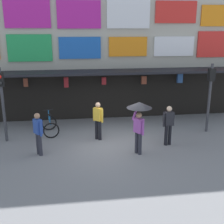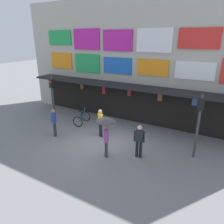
{
  "view_description": "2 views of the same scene",
  "coord_description": "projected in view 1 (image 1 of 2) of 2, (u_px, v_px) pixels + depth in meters",
  "views": [
    {
      "loc": [
        -1.63,
        -11.07,
        4.77
      ],
      "look_at": [
        -0.1,
        0.26,
        1.41
      ],
      "focal_mm": 46.59,
      "sensor_mm": 36.0,
      "label": 1
    },
    {
      "loc": [
        5.46,
        -8.49,
        5.54
      ],
      "look_at": [
        0.14,
        0.85,
        1.67
      ],
      "focal_mm": 33.33,
      "sensor_mm": 36.0,
      "label": 2
    }
  ],
  "objects": [
    {
      "name": "bicycle_parked",
      "position": [
        50.0,
        126.0,
        13.35
      ],
      "size": [
        0.89,
        1.26,
        1.05
      ],
      "color": "black",
      "rests_on": "ground"
    },
    {
      "name": "shopfront",
      "position": [
        103.0,
        43.0,
        15.31
      ],
      "size": [
        18.0,
        2.6,
        8.0
      ],
      "color": "#B2AD9E",
      "rests_on": "ground"
    },
    {
      "name": "pedestrian_with_umbrella",
      "position": [
        139.0,
        113.0,
        10.91
      ],
      "size": [
        0.96,
        0.96,
        2.08
      ],
      "color": "#2D2D38",
      "rests_on": "ground"
    },
    {
      "name": "traffic_light_near",
      "position": [
        2.0,
        93.0,
        12.01
      ],
      "size": [
        0.31,
        0.34,
        3.2
      ],
      "color": "#38383D",
      "rests_on": "ground"
    },
    {
      "name": "pedestrian_in_blue",
      "position": [
        98.0,
        119.0,
        12.54
      ],
      "size": [
        0.42,
        0.4,
        1.68
      ],
      "color": "black",
      "rests_on": "ground"
    },
    {
      "name": "pedestrian_in_yellow",
      "position": [
        168.0,
        122.0,
        11.97
      ],
      "size": [
        0.52,
        0.41,
        1.68
      ],
      "color": "black",
      "rests_on": "ground"
    },
    {
      "name": "traffic_light_far",
      "position": [
        210.0,
        87.0,
        13.21
      ],
      "size": [
        0.28,
        0.33,
        3.2
      ],
      "color": "#38383D",
      "rests_on": "ground"
    },
    {
      "name": "pedestrian_in_black",
      "position": [
        38.0,
        132.0,
        11.01
      ],
      "size": [
        0.38,
        0.45,
        1.68
      ],
      "color": "#2D2D38",
      "rests_on": "ground"
    },
    {
      "name": "ground_plane",
      "position": [
        115.0,
        146.0,
        12.08
      ],
      "size": [
        80.0,
        80.0,
        0.0
      ],
      "primitive_type": "plane",
      "color": "slate"
    }
  ]
}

